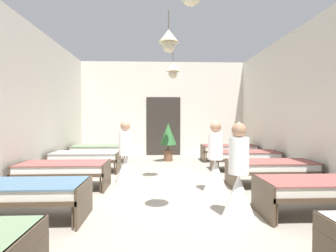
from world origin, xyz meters
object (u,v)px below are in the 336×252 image
Objects in this scene: bed_right_row_3 at (245,156)px; bed_left_row_4 at (99,149)px; bed_left_row_2 at (63,169)px; nurse_near_aisle at (215,168)px; bed_left_row_3 at (86,157)px; nurse_mid_aisle at (126,163)px; nurse_far_aisle at (239,185)px; bed_right_row_4 at (228,149)px; bed_right_row_2 at (271,167)px; bed_left_row_1 at (21,192)px; bed_right_row_1 at (321,188)px; potted_plant at (168,136)px.

bed_right_row_3 and bed_left_row_4 have the same top height.
bed_right_row_3 is at bearing -20.66° from bed_left_row_4.
nurse_near_aisle is (3.21, -0.49, 0.09)m from bed_left_row_2.
nurse_mid_aisle reaches higher than bed_left_row_3.
bed_right_row_3 is 3.83m from nurse_far_aisle.
nurse_mid_aisle reaches higher than bed_right_row_3.
nurse_near_aisle is at bearing -8.72° from bed_left_row_2.
bed_left_row_4 and bed_right_row_4 have the same top height.
bed_left_row_1 is at bearing -159.34° from bed_right_row_2.
nurse_near_aisle is at bearing 138.13° from bed_right_row_1.
potted_plant is at bearing 125.09° from nurse_far_aisle.
nurse_far_aisle is (-1.34, -1.85, 0.09)m from bed_right_row_2.
bed_right_row_1 is 3.80m from nurse_mid_aisle.
bed_left_row_1 and bed_left_row_2 have the same top height.
bed_right_row_1 is 1.00× the size of bed_right_row_2.
nurse_mid_aisle reaches higher than bed_right_row_1.
nurse_near_aisle is (-1.38, -0.49, 0.09)m from bed_right_row_2.
bed_right_row_1 and bed_left_row_4 have the same top height.
bed_left_row_4 is (-4.60, 1.73, 0.00)m from bed_right_row_3.
nurse_near_aisle is 2.01m from nurse_mid_aisle.
bed_left_row_3 is (0.00, 1.73, 0.00)m from bed_left_row_2.
bed_right_row_4 is at bearing 102.21° from nurse_far_aisle.
nurse_far_aisle is (-1.34, -0.12, 0.09)m from bed_right_row_1.
bed_right_row_4 is (4.60, 1.73, 0.00)m from bed_left_row_3.
bed_left_row_1 is 3.26m from nurse_far_aisle.
nurse_far_aisle is (-1.34, -3.58, 0.09)m from bed_right_row_3.
bed_left_row_2 is at bearing 176.78° from nurse_far_aisle.
bed_left_row_1 is 1.00× the size of bed_right_row_1.
bed_right_row_2 is 4.16m from potted_plant.
bed_left_row_1 is at bearing -90.00° from bed_left_row_3.
nurse_near_aisle reaches higher than bed_left_row_2.
bed_left_row_3 is at bearing -159.34° from bed_right_row_4.
bed_left_row_4 is 4.60m from bed_right_row_4.
bed_left_row_1 is 5.76m from bed_right_row_3.
nurse_far_aisle is (0.04, -1.36, 0.00)m from nurse_near_aisle.
bed_right_row_1 is at bearing -113.60° from nurse_mid_aisle.
bed_left_row_3 is (-4.60, 3.47, 0.00)m from bed_right_row_1.
bed_left_row_2 is 3.74m from nurse_far_aisle.
bed_left_row_1 is 1.00× the size of bed_left_row_2.
bed_right_row_4 is at bearing 0.00° from bed_left_row_4.
bed_left_row_3 is 2.04m from nurse_mid_aisle.
bed_left_row_2 is (-4.60, 1.73, 0.00)m from bed_right_row_1.
bed_right_row_2 is at bearing 20.66° from bed_left_row_1.
potted_plant reaches higher than bed_left_row_1.
nurse_mid_aisle is (1.32, 1.91, 0.09)m from bed_left_row_1.
bed_right_row_4 is (0.00, 5.20, 0.00)m from bed_right_row_1.
nurse_near_aisle is at bearing 118.06° from nurse_far_aisle.
bed_right_row_1 is (4.60, 0.00, 0.00)m from bed_left_row_1.
bed_left_row_2 is 1.00× the size of bed_left_row_4.
bed_right_row_2 is at bearing -37.02° from bed_left_row_4.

